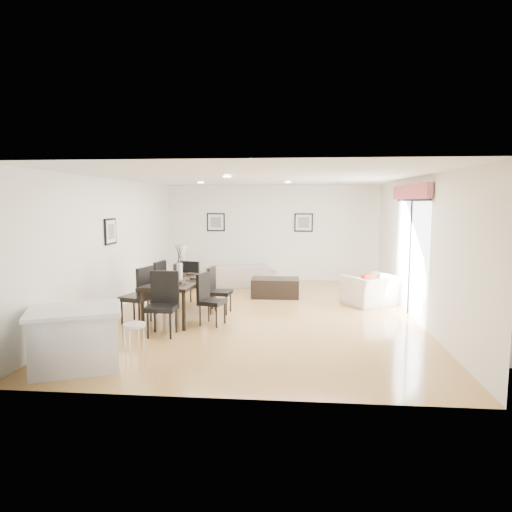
# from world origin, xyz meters

# --- Properties ---
(ground) EXTENTS (8.00, 8.00, 0.00)m
(ground) POSITION_xyz_m (0.00, 0.00, 0.00)
(ground) COLOR tan
(ground) RESTS_ON ground
(wall_back) EXTENTS (6.00, 0.04, 2.70)m
(wall_back) POSITION_xyz_m (0.00, 4.00, 1.35)
(wall_back) COLOR white
(wall_back) RESTS_ON ground
(wall_front) EXTENTS (6.00, 0.04, 2.70)m
(wall_front) POSITION_xyz_m (0.00, -4.00, 1.35)
(wall_front) COLOR white
(wall_front) RESTS_ON ground
(wall_left) EXTENTS (0.04, 8.00, 2.70)m
(wall_left) POSITION_xyz_m (-3.00, 0.00, 1.35)
(wall_left) COLOR white
(wall_left) RESTS_ON ground
(wall_right) EXTENTS (0.04, 8.00, 2.70)m
(wall_right) POSITION_xyz_m (3.00, 0.00, 1.35)
(wall_right) COLOR white
(wall_right) RESTS_ON ground
(ceiling) EXTENTS (6.00, 8.00, 0.02)m
(ceiling) POSITION_xyz_m (0.00, 0.00, 2.70)
(ceiling) COLOR white
(ceiling) RESTS_ON wall_back
(sofa) EXTENTS (2.26, 1.53, 0.61)m
(sofa) POSITION_xyz_m (-0.92, 2.85, 0.31)
(sofa) COLOR gray
(sofa) RESTS_ON ground
(armchair) EXTENTS (1.32, 1.29, 0.65)m
(armchair) POSITION_xyz_m (2.32, 0.96, 0.33)
(armchair) COLOR beige
(armchair) RESTS_ON ground
(dining_table) EXTENTS (1.09, 1.87, 0.74)m
(dining_table) POSITION_xyz_m (-1.52, -0.47, 0.67)
(dining_table) COLOR black
(dining_table) RESTS_ON ground
(dining_chair_wnear) EXTENTS (0.58, 0.58, 1.06)m
(dining_chair_wnear) POSITION_xyz_m (-2.14, -0.94, 0.59)
(dining_chair_wnear) COLOR black
(dining_chair_wnear) RESTS_ON ground
(dining_chair_wfar) EXTENTS (0.54, 0.54, 1.04)m
(dining_chair_wfar) POSITION_xyz_m (-2.14, -0.04, 0.58)
(dining_chair_wfar) COLOR black
(dining_chair_wfar) RESTS_ON ground
(dining_chair_enear) EXTENTS (0.53, 0.53, 0.94)m
(dining_chair_enear) POSITION_xyz_m (-0.88, -0.89, 0.53)
(dining_chair_enear) COLOR black
(dining_chair_enear) RESTS_ON ground
(dining_chair_efar) EXTENTS (0.46, 0.46, 0.93)m
(dining_chair_efar) POSITION_xyz_m (-0.88, -0.01, 0.52)
(dining_chair_efar) COLOR black
(dining_chair_efar) RESTS_ON ground
(dining_chair_head) EXTENTS (0.49, 0.49, 1.07)m
(dining_chair_head) POSITION_xyz_m (-1.52, -1.56, 0.60)
(dining_chair_head) COLOR black
(dining_chair_head) RESTS_ON ground
(dining_chair_foot) EXTENTS (0.53, 0.53, 0.97)m
(dining_chair_foot) POSITION_xyz_m (-1.53, 0.64, 0.54)
(dining_chair_foot) COLOR black
(dining_chair_foot) RESTS_ON ground
(vase) EXTENTS (0.83, 1.31, 0.69)m
(vase) POSITION_xyz_m (-1.52, -0.47, 1.00)
(vase) COLOR white
(vase) RESTS_ON dining_table
(coffee_table) EXTENTS (1.12, 0.68, 0.44)m
(coffee_table) POSITION_xyz_m (0.22, 1.64, 0.22)
(coffee_table) COLOR black
(coffee_table) RESTS_ON ground
(side_table) EXTENTS (0.48, 0.48, 0.62)m
(side_table) POSITION_xyz_m (-2.26, 2.77, 0.31)
(side_table) COLOR black
(side_table) RESTS_ON ground
(table_lamp) EXTENTS (0.24, 0.24, 0.45)m
(table_lamp) POSITION_xyz_m (-2.26, 2.77, 0.91)
(table_lamp) COLOR white
(table_lamp) RESTS_ON side_table
(cushion) EXTENTS (0.29, 0.30, 0.32)m
(cushion) POSITION_xyz_m (2.23, 0.87, 0.53)
(cushion) COLOR maroon
(cushion) RESTS_ON armchair
(kitchen_island) EXTENTS (1.44, 1.30, 0.83)m
(kitchen_island) POSITION_xyz_m (-2.23, -3.23, 0.42)
(kitchen_island) COLOR silver
(kitchen_island) RESTS_ON ground
(bar_stool) EXTENTS (0.29, 0.29, 0.64)m
(bar_stool) POSITION_xyz_m (-1.41, -3.23, 0.55)
(bar_stool) COLOR silver
(bar_stool) RESTS_ON ground
(framed_print_back_left) EXTENTS (0.52, 0.04, 0.52)m
(framed_print_back_left) POSITION_xyz_m (-1.60, 3.97, 1.65)
(framed_print_back_left) COLOR black
(framed_print_back_left) RESTS_ON wall_back
(framed_print_back_right) EXTENTS (0.52, 0.04, 0.52)m
(framed_print_back_right) POSITION_xyz_m (0.90, 3.97, 1.65)
(framed_print_back_right) COLOR black
(framed_print_back_right) RESTS_ON wall_back
(framed_print_left_wall) EXTENTS (0.04, 0.52, 0.52)m
(framed_print_left_wall) POSITION_xyz_m (-2.97, -0.20, 1.65)
(framed_print_left_wall) COLOR black
(framed_print_left_wall) RESTS_ON wall_left
(sliding_door) EXTENTS (0.12, 2.70, 2.57)m
(sliding_door) POSITION_xyz_m (2.96, 0.30, 1.66)
(sliding_door) COLOR white
(sliding_door) RESTS_ON wall_right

